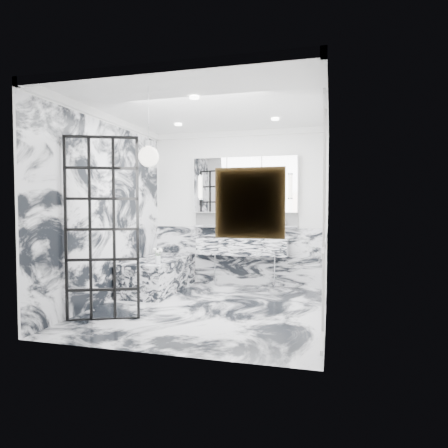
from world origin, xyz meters
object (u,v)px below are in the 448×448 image
(crittall_door, at_px, (102,229))
(trough_sink, at_px, (243,246))
(mirror_cabinet, at_px, (245,185))
(bathtub, at_px, (158,274))

(crittall_door, distance_m, trough_sink, 2.79)
(crittall_door, distance_m, mirror_cabinet, 2.98)
(mirror_cabinet, relative_size, bathtub, 1.15)
(crittall_door, relative_size, bathtub, 1.39)
(bathtub, bearing_deg, trough_sink, 26.48)
(mirror_cabinet, height_order, bathtub, mirror_cabinet)
(bathtub, bearing_deg, crittall_door, -88.61)
(trough_sink, height_order, bathtub, trough_sink)
(crittall_door, bearing_deg, trough_sink, 40.43)
(mirror_cabinet, bearing_deg, trough_sink, -90.00)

